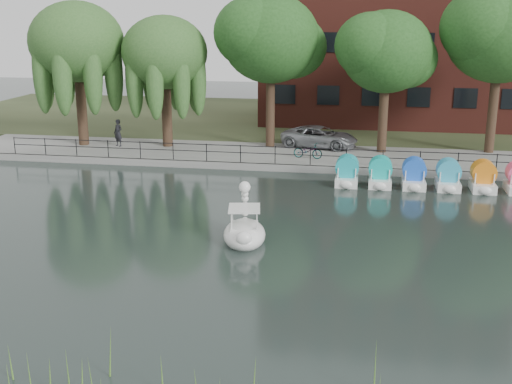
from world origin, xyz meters
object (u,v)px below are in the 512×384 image
(minivan, at_px, (320,135))
(swan_boat, at_px, (245,229))
(pedestrian, at_px, (118,131))
(bicycle, at_px, (308,150))

(minivan, relative_size, swan_boat, 1.92)
(swan_boat, bearing_deg, pedestrian, 116.88)
(minivan, xyz_separation_m, bicycle, (-0.43, -3.30, -0.26))
(minivan, height_order, pedestrian, pedestrian)
(minivan, bearing_deg, bicycle, -176.03)
(minivan, relative_size, bicycle, 3.19)
(swan_boat, bearing_deg, minivan, 74.68)
(bicycle, distance_m, pedestrian, 12.37)
(pedestrian, height_order, swan_boat, pedestrian)
(pedestrian, distance_m, swan_boat, 18.57)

